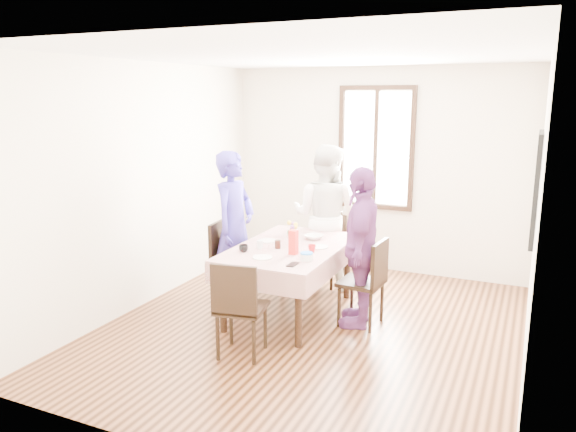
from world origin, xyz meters
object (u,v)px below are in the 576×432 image
(chair_left, at_px, (233,261))
(person_right, at_px, (360,247))
(dining_table, at_px, (290,281))
(chair_near, at_px, (242,307))
(person_left, at_px, (234,227))
(chair_far, at_px, (325,249))
(person_far, at_px, (325,216))
(chair_right, at_px, (361,282))

(chair_left, distance_m, person_right, 1.59)
(dining_table, relative_size, chair_left, 1.71)
(chair_near, bearing_deg, person_left, 112.47)
(chair_left, xyz_separation_m, chair_far, (0.78, 0.92, 0.00))
(person_far, bearing_deg, person_right, 127.71)
(person_left, xyz_separation_m, person_right, (1.53, -0.10, -0.04))
(chair_right, distance_m, person_left, 1.60)
(chair_far, relative_size, person_right, 0.55)
(dining_table, relative_size, person_right, 0.94)
(chair_far, bearing_deg, dining_table, 94.41)
(person_left, relative_size, person_right, 1.05)
(chair_right, xyz_separation_m, chair_far, (-0.78, 1.02, 0.00))
(chair_right, distance_m, person_right, 0.37)
(chair_near, distance_m, person_left, 1.49)
(chair_near, bearing_deg, chair_right, 45.30)
(person_left, height_order, person_right, person_left)
(chair_near, height_order, person_far, person_far)
(dining_table, height_order, chair_near, chair_near)
(chair_left, relative_size, chair_right, 1.00)
(person_far, distance_m, person_right, 1.26)
(chair_left, distance_m, chair_right, 1.57)
(chair_right, xyz_separation_m, person_left, (-1.55, 0.10, 0.41))
(chair_near, distance_m, person_right, 1.40)
(dining_table, xyz_separation_m, chair_near, (0.00, -1.07, 0.08))
(dining_table, distance_m, person_far, 1.17)
(chair_left, bearing_deg, dining_table, 74.12)
(chair_far, distance_m, person_far, 0.43)
(chair_near, bearing_deg, chair_left, 113.17)
(person_right, bearing_deg, chair_near, -45.74)
(chair_near, bearing_deg, person_far, 80.34)
(person_right, bearing_deg, chair_left, -105.02)
(chair_far, bearing_deg, chair_right, 131.94)
(chair_far, height_order, person_left, person_left)
(dining_table, bearing_deg, chair_near, -90.00)
(chair_left, xyz_separation_m, chair_right, (1.57, -0.10, 0.00))
(chair_far, height_order, person_right, person_right)
(chair_left, distance_m, chair_near, 1.45)
(chair_left, xyz_separation_m, person_right, (1.55, -0.10, 0.37))
(chair_right, bearing_deg, chair_left, 90.91)
(chair_near, relative_size, person_right, 0.55)
(person_right, bearing_deg, dining_table, -97.78)
(chair_left, height_order, person_far, person_far)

